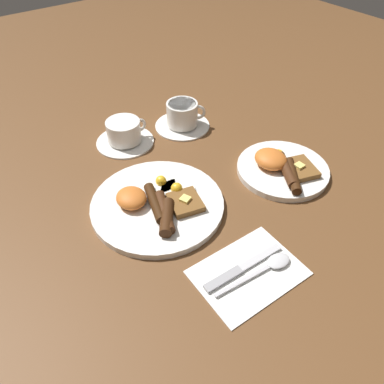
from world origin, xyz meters
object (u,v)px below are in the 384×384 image
(breakfast_plate_near, at_px, (158,203))
(knife, at_px, (240,269))
(breakfast_plate_far, at_px, (282,167))
(spoon, at_px, (271,265))
(teacup_near, at_px, (124,134))
(teacup_far, at_px, (183,117))

(breakfast_plate_near, distance_m, knife, 0.23)
(knife, bearing_deg, breakfast_plate_far, 32.22)
(spoon, bearing_deg, breakfast_plate_near, 113.27)
(breakfast_plate_far, xyz_separation_m, spoon, (0.18, -0.22, -0.01))
(breakfast_plate_far, distance_m, spoon, 0.29)
(breakfast_plate_far, xyz_separation_m, teacup_near, (-0.34, -0.24, 0.01))
(spoon, bearing_deg, breakfast_plate_far, 45.18)
(breakfast_plate_far, bearing_deg, knife, -61.06)
(breakfast_plate_near, relative_size, breakfast_plate_far, 1.32)
(breakfast_plate_far, height_order, teacup_far, teacup_far)
(breakfast_plate_far, bearing_deg, breakfast_plate_near, -104.50)
(teacup_near, relative_size, spoon, 0.91)
(teacup_far, bearing_deg, breakfast_plate_near, -45.64)
(teacup_near, relative_size, knife, 0.86)
(breakfast_plate_near, relative_size, knife, 1.64)
(breakfast_plate_near, height_order, teacup_near, teacup_near)
(breakfast_plate_far, distance_m, teacup_near, 0.41)
(breakfast_plate_near, bearing_deg, spoon, 17.14)
(breakfast_plate_far, distance_m, knife, 0.32)
(breakfast_plate_near, distance_m, teacup_far, 0.33)
(teacup_far, distance_m, spoon, 0.52)
(teacup_near, height_order, teacup_far, teacup_far)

